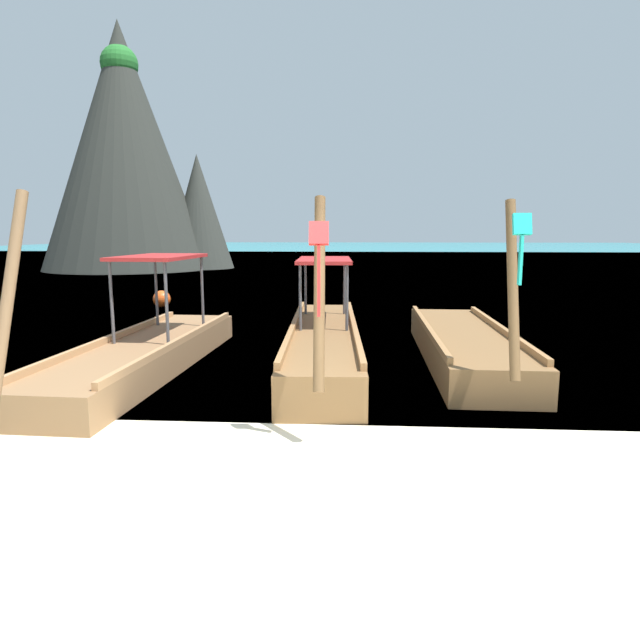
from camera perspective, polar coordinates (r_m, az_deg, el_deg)
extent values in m
plane|color=beige|center=(5.01, -2.76, -16.98)|extent=(120.00, 120.00, 0.00)
plane|color=teal|center=(66.08, 3.27, 7.20)|extent=(120.00, 120.00, 0.00)
cube|color=olive|center=(9.29, -17.76, -3.61)|extent=(1.51, 5.94, 0.45)
cube|color=#AF7F52|center=(9.49, -21.17, -1.82)|extent=(0.29, 5.42, 0.10)
cube|color=#AF7F52|center=(9.01, -14.34, -2.04)|extent=(0.29, 5.42, 0.10)
cylinder|color=brown|center=(6.34, -29.86, 1.92)|extent=(0.15, 0.88, 2.22)
cylinder|color=#4C4C51|center=(9.20, -20.95, 1.68)|extent=(0.05, 0.05, 1.31)
cylinder|color=#4C4C51|center=(8.83, -15.75, 1.65)|extent=(0.05, 0.05, 1.31)
cylinder|color=#4C4C51|center=(10.80, -16.74, 2.91)|extent=(0.05, 0.05, 1.31)
cylinder|color=#4C4C51|center=(10.48, -12.21, 2.92)|extent=(0.05, 0.05, 1.31)
cube|color=#AD2323|center=(9.76, -16.48, 6.33)|extent=(1.16, 2.01, 0.06)
cube|color=brown|center=(9.43, 0.39, -2.63)|extent=(1.39, 6.37, 0.57)
cube|color=#996C3F|center=(9.39, -2.78, -0.62)|extent=(0.33, 5.82, 0.10)
cube|color=#996C3F|center=(9.37, 3.57, -0.64)|extent=(0.33, 5.82, 0.10)
cylinder|color=brown|center=(5.87, -0.07, 3.02)|extent=(0.16, 0.88, 2.07)
cube|color=red|center=(5.60, -0.12, 9.06)|extent=(0.21, 0.15, 0.25)
cube|color=red|center=(5.60, -0.12, 4.09)|extent=(0.03, 0.08, 0.73)
cylinder|color=#4C4C51|center=(9.15, -2.08, 2.32)|extent=(0.05, 0.05, 1.11)
cylinder|color=#4C4C51|center=(9.14, 2.84, 2.30)|extent=(0.05, 0.05, 1.11)
cylinder|color=#4C4C51|center=(11.03, -1.52, 3.49)|extent=(0.05, 0.05, 1.11)
cylinder|color=#4C4C51|center=(11.02, 2.56, 3.48)|extent=(0.05, 0.05, 1.11)
cube|color=#AD2323|center=(10.03, 0.46, 6.27)|extent=(1.04, 2.14, 0.06)
cube|color=brown|center=(9.80, 14.79, -2.64)|extent=(1.41, 5.47, 0.52)
cube|color=#996C3F|center=(9.65, 11.20, -0.82)|extent=(0.15, 5.02, 0.10)
cube|color=#996C3F|center=(9.87, 18.44, -0.89)|extent=(0.15, 5.02, 0.10)
cylinder|color=brown|center=(6.80, 19.51, 3.11)|extent=(0.13, 0.76, 2.11)
cube|color=#1ECCBC|center=(6.55, 20.38, 9.38)|extent=(0.20, 0.13, 0.25)
cube|color=#1ECCBC|center=(6.54, 20.23, 5.89)|extent=(0.03, 0.08, 0.56)
cone|color=#2D302B|center=(36.00, -19.82, 16.57)|extent=(9.94, 9.94, 14.39)
cone|color=#32352F|center=(35.25, -12.61, 10.98)|extent=(4.23, 4.23, 6.96)
sphere|color=#236B28|center=(36.95, -20.25, 23.81)|extent=(2.15, 2.15, 2.15)
sphere|color=#EA5119|center=(16.81, -16.22, 2.12)|extent=(0.51, 0.51, 0.51)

